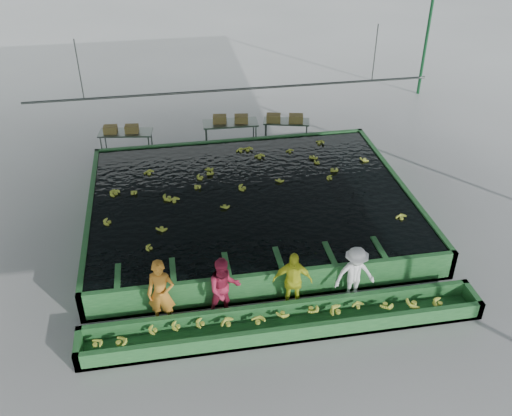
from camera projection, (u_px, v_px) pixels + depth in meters
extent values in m
plane|color=gray|center=(259.00, 245.00, 17.10)|extent=(80.00, 80.00, 0.00)
cube|color=gray|center=(259.00, 86.00, 14.39)|extent=(20.00, 22.00, 0.04)
cube|color=black|center=(250.00, 195.00, 17.88)|extent=(9.70, 7.70, 0.00)
cylinder|color=#59605B|center=(233.00, 90.00, 19.61)|extent=(0.08, 0.08, 14.00)
cylinder|color=#59605B|center=(79.00, 70.00, 18.34)|extent=(0.04, 0.04, 2.00)
cylinder|color=#59605B|center=(375.00, 53.00, 19.80)|extent=(0.04, 0.04, 2.00)
imported|color=orange|center=(161.00, 294.00, 13.84)|extent=(0.78, 0.61, 1.89)
imported|color=#A7213F|center=(224.00, 288.00, 14.10)|extent=(0.93, 0.77, 1.76)
imported|color=yellow|center=(292.00, 281.00, 14.37)|extent=(1.07, 0.61, 1.72)
imported|color=white|center=(355.00, 275.00, 14.63)|extent=(1.08, 0.63, 1.65)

